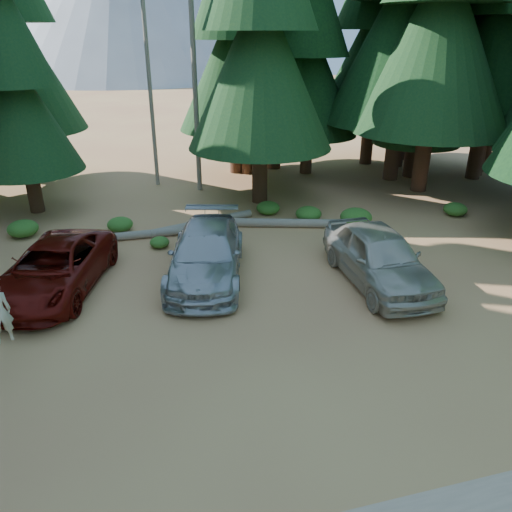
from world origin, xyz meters
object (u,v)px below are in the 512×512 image
at_px(silver_minivan_center, 206,254).
at_px(log_mid, 155,233).
at_px(log_right, 298,223).
at_px(silver_minivan_right, 379,257).
at_px(log_left, 203,223).
at_px(red_pickup, 54,268).

relative_size(silver_minivan_center, log_mid, 1.47).
height_order(silver_minivan_center, log_right, silver_minivan_center).
relative_size(silver_minivan_center, silver_minivan_right, 1.06).
height_order(log_mid, log_right, log_right).
bearing_deg(log_right, log_mid, -167.23).
bearing_deg(silver_minivan_right, log_left, 127.19).
height_order(silver_minivan_right, log_mid, silver_minivan_right).
relative_size(silver_minivan_center, log_left, 1.23).
height_order(silver_minivan_center, log_left, silver_minivan_center).
distance_m(silver_minivan_right, log_left, 7.90).
relative_size(log_mid, log_right, 0.69).
distance_m(log_left, log_right, 3.92).
relative_size(log_left, log_mid, 1.19).
distance_m(red_pickup, log_left, 6.85).
xyz_separation_m(red_pickup, log_left, (5.28, 4.32, -0.60)).
relative_size(red_pickup, log_mid, 1.43).
bearing_deg(red_pickup, log_left, 56.46).
bearing_deg(log_right, silver_minivan_center, -124.21).
height_order(silver_minivan_right, log_left, silver_minivan_right).
xyz_separation_m(red_pickup, log_right, (9.06, 3.27, -0.58)).
bearing_deg(silver_minivan_center, log_left, 97.24).
bearing_deg(log_mid, silver_minivan_center, -70.33).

